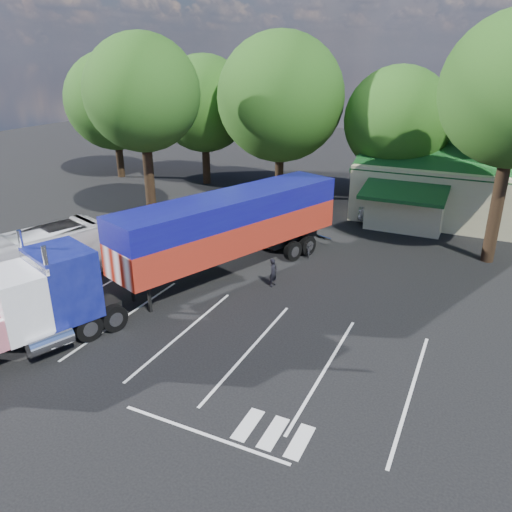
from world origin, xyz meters
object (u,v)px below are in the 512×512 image
at_px(woman, 273,272).
at_px(silver_sedan, 392,213).
at_px(bicycle, 309,248).
at_px(semi_truck, 188,241).
at_px(tour_bus, 2,267).

relative_size(woman, silver_sedan, 0.32).
bearing_deg(bicycle, semi_truck, -135.98).
height_order(woman, tour_bus, tour_bus).
height_order(bicycle, tour_bus, tour_bus).
distance_m(woman, tour_bus, 13.41).
height_order(semi_truck, silver_sedan, semi_truck).
bearing_deg(silver_sedan, woman, 151.15).
relative_size(semi_truck, bicycle, 12.85).
bearing_deg(bicycle, woman, -109.10).
bearing_deg(semi_truck, woman, 49.95).
distance_m(semi_truck, woman, 4.67).
relative_size(semi_truck, tour_bus, 1.97).
distance_m(tour_bus, silver_sedan, 24.91).
bearing_deg(silver_sedan, semi_truck, 140.58).
bearing_deg(tour_bus, bicycle, 64.47).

